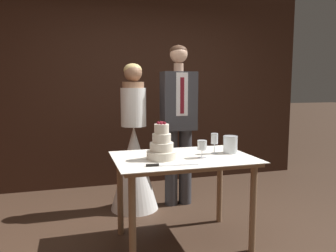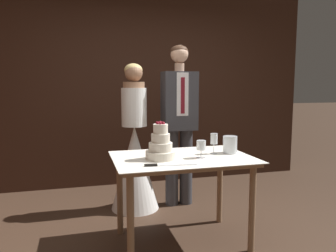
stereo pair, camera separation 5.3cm
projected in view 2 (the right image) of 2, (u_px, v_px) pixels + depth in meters
ground_plane at (192, 251)px, 2.79m from camera, size 40.00×40.00×0.00m
wall_back at (143, 83)px, 4.65m from camera, size 4.91×0.12×2.87m
cake_table at (182, 168)px, 2.85m from camera, size 1.20×0.83×0.78m
tiered_cake at (161, 146)px, 2.74m from camera, size 0.25×0.25×0.32m
cake_knife at (160, 165)px, 2.52m from camera, size 0.41×0.07×0.02m
wine_glass_near at (201, 146)px, 2.79m from camera, size 0.08×0.08×0.15m
wine_glass_middle at (214, 139)px, 2.95m from camera, size 0.06×0.06×0.19m
hurricane_candle at (230, 145)px, 2.99m from camera, size 0.13×0.13×0.16m
bride at (135, 157)px, 3.69m from camera, size 0.54×0.54×1.64m
groom at (179, 118)px, 3.77m from camera, size 0.39×0.25×1.85m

